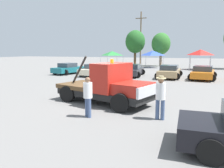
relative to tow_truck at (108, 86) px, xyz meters
name	(u,v)px	position (x,y,z in m)	size (l,w,h in m)	color
ground_plane	(103,103)	(-0.32, 0.09, -0.92)	(160.00, 160.00, 0.00)	slate
tow_truck	(108,86)	(0.00, 0.00, 0.00)	(5.72, 3.38, 2.51)	black
person_near_truck	(161,94)	(3.03, -1.71, 0.13)	(0.40, 0.40, 1.79)	#475B84
person_at_hood	(88,94)	(0.16, -2.52, 0.06)	(0.38, 0.38, 1.70)	#475B84
parked_car_teal	(69,69)	(-10.43, 12.07, -0.28)	(2.84, 4.57, 1.34)	#196670
parked_car_cream	(96,70)	(-6.47, 11.60, -0.27)	(2.82, 4.87, 1.34)	beige
parked_car_charcoal	(132,70)	(-2.58, 12.74, -0.28)	(2.74, 5.05, 1.34)	#2D2D33
parked_car_tan	(169,72)	(1.43, 12.71, -0.27)	(2.52, 4.90, 1.34)	tan
parked_car_orange	(203,73)	(4.66, 12.73, -0.28)	(2.70, 4.77, 1.34)	orange
canopy_tent_green	(112,53)	(-10.28, 25.57, 1.43)	(3.17, 3.17, 2.75)	#9E9EA3
canopy_tent_blue	(153,53)	(-3.14, 26.06, 1.50)	(3.07, 3.07, 2.82)	#9E9EA3
canopy_tent_red	(201,52)	(4.24, 24.72, 1.65)	(2.89, 2.89, 3.00)	#9E9EA3
tree_center	(135,42)	(-7.64, 30.97, 3.60)	(3.78, 3.78, 6.75)	brown
tree_right	(161,44)	(-2.60, 30.44, 3.14)	(3.39, 3.39, 6.06)	brown
utility_pole	(141,37)	(-6.91, 32.25, 4.50)	(2.20, 0.24, 10.31)	brown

